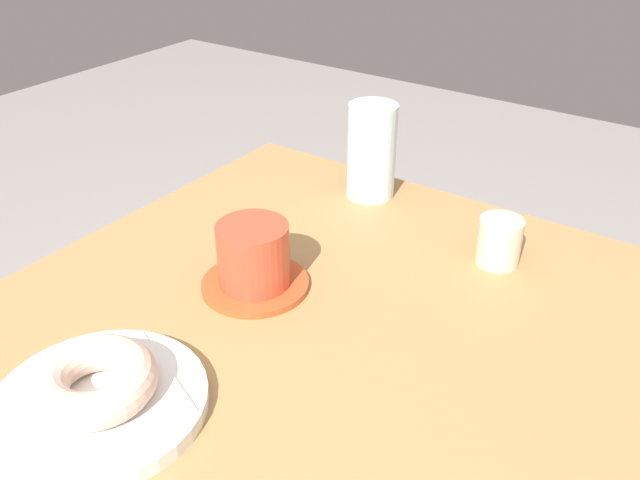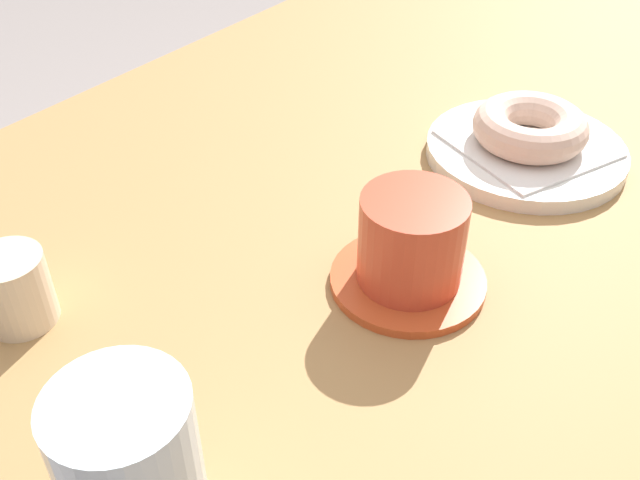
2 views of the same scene
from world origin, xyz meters
name	(u,v)px [view 1 (image 1 of 2)]	position (x,y,z in m)	size (l,w,h in m)	color
plate_sugar_ring	(100,404)	(-0.02, 0.10, 0.71)	(0.20, 0.20, 0.02)	white
napkin_sugar_ring	(98,396)	(-0.02, 0.10, 0.72)	(0.13, 0.13, 0.00)	white
donut_sugar_ring	(94,381)	(-0.02, 0.10, 0.74)	(0.11, 0.11, 0.03)	beige
water_glass	(372,151)	(0.49, 0.12, 0.77)	(0.07, 0.07, 0.14)	silver
coffee_cup	(254,259)	(0.21, 0.11, 0.74)	(0.12, 0.12, 0.08)	#C84E25
sugar_jar	(499,241)	(0.42, -0.10, 0.73)	(0.05, 0.05, 0.06)	beige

